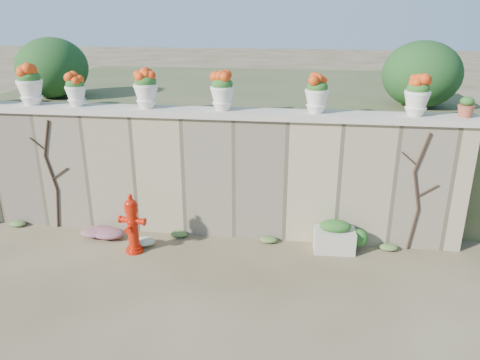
# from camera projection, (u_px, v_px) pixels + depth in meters

# --- Properties ---
(ground) EXTENTS (80.00, 80.00, 0.00)m
(ground) POSITION_uv_depth(u_px,v_px,m) (187.00, 289.00, 6.36)
(ground) COLOR brown
(ground) RESTS_ON ground
(stone_wall) EXTENTS (8.00, 0.40, 2.00)m
(stone_wall) POSITION_uv_depth(u_px,v_px,m) (211.00, 176.00, 7.69)
(stone_wall) COLOR tan
(stone_wall) RESTS_ON ground
(wall_cap) EXTENTS (8.10, 0.52, 0.10)m
(wall_cap) POSITION_uv_depth(u_px,v_px,m) (209.00, 113.00, 7.32)
(wall_cap) COLOR beige
(wall_cap) RESTS_ON stone_wall
(raised_fill) EXTENTS (9.00, 6.00, 2.00)m
(raised_fill) POSITION_uv_depth(u_px,v_px,m) (238.00, 129.00, 10.66)
(raised_fill) COLOR #384C23
(raised_fill) RESTS_ON ground
(back_shrub_left) EXTENTS (1.30, 1.30, 1.10)m
(back_shrub_left) POSITION_uv_depth(u_px,v_px,m) (52.00, 68.00, 8.68)
(back_shrub_left) COLOR #143814
(back_shrub_left) RESTS_ON raised_fill
(back_shrub_right) EXTENTS (1.30, 1.30, 1.10)m
(back_shrub_right) POSITION_uv_depth(u_px,v_px,m) (422.00, 74.00, 7.83)
(back_shrub_right) COLOR #143814
(back_shrub_right) RESTS_ON raised_fill
(vine_left) EXTENTS (0.60, 0.04, 1.91)m
(vine_left) POSITION_uv_depth(u_px,v_px,m) (52.00, 173.00, 7.83)
(vine_left) COLOR black
(vine_left) RESTS_ON ground
(vine_right) EXTENTS (0.60, 0.04, 1.91)m
(vine_right) POSITION_uv_depth(u_px,v_px,m) (417.00, 191.00, 7.07)
(vine_right) COLOR black
(vine_right) RESTS_ON ground
(fire_hydrant) EXTENTS (0.42, 0.30, 0.96)m
(fire_hydrant) POSITION_uv_depth(u_px,v_px,m) (132.00, 224.00, 7.17)
(fire_hydrant) COLOR #B71807
(fire_hydrant) RESTS_ON ground
(planter_box) EXTENTS (0.64, 0.40, 0.52)m
(planter_box) POSITION_uv_depth(u_px,v_px,m) (334.00, 237.00, 7.29)
(planter_box) COLOR beige
(planter_box) RESTS_ON ground
(green_shrub) EXTENTS (0.53, 0.48, 0.51)m
(green_shrub) POSITION_uv_depth(u_px,v_px,m) (353.00, 236.00, 7.30)
(green_shrub) COLOR #1E5119
(green_shrub) RESTS_ON ground
(magenta_clump) EXTENTS (0.79, 0.53, 0.21)m
(magenta_clump) POSITION_uv_depth(u_px,v_px,m) (101.00, 231.00, 7.79)
(magenta_clump) COLOR #B52477
(magenta_clump) RESTS_ON ground
(white_flowers) EXTENTS (0.50, 0.40, 0.18)m
(white_flowers) POSITION_uv_depth(u_px,v_px,m) (148.00, 241.00, 7.46)
(white_flowers) COLOR white
(white_flowers) RESTS_ON ground
(urn_pot_0) EXTENTS (0.41, 0.41, 0.65)m
(urn_pot_0) POSITION_uv_depth(u_px,v_px,m) (30.00, 85.00, 7.57)
(urn_pot_0) COLOR white
(urn_pot_0) RESTS_ON wall_cap
(urn_pot_1) EXTENTS (0.33, 0.33, 0.52)m
(urn_pot_1) POSITION_uv_depth(u_px,v_px,m) (76.00, 90.00, 7.50)
(urn_pot_1) COLOR white
(urn_pot_1) RESTS_ON wall_cap
(urn_pot_2) EXTENTS (0.39, 0.39, 0.61)m
(urn_pot_2) POSITION_uv_depth(u_px,v_px,m) (146.00, 89.00, 7.33)
(urn_pot_2) COLOR white
(urn_pot_2) RESTS_ON wall_cap
(urn_pot_3) EXTENTS (0.38, 0.38, 0.59)m
(urn_pot_3) POSITION_uv_depth(u_px,v_px,m) (222.00, 91.00, 7.18)
(urn_pot_3) COLOR white
(urn_pot_3) RESTS_ON wall_cap
(urn_pot_4) EXTENTS (0.36, 0.36, 0.57)m
(urn_pot_4) POSITION_uv_depth(u_px,v_px,m) (317.00, 94.00, 7.00)
(urn_pot_4) COLOR white
(urn_pot_4) RESTS_ON wall_cap
(urn_pot_5) EXTENTS (0.37, 0.37, 0.59)m
(urn_pot_5) POSITION_uv_depth(u_px,v_px,m) (417.00, 96.00, 6.81)
(urn_pot_5) COLOR white
(urn_pot_5) RESTS_ON wall_cap
(terracotta_pot) EXTENTS (0.24, 0.24, 0.29)m
(terracotta_pot) POSITION_uv_depth(u_px,v_px,m) (466.00, 108.00, 6.77)
(terracotta_pot) COLOR #A64C32
(terracotta_pot) RESTS_ON wall_cap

